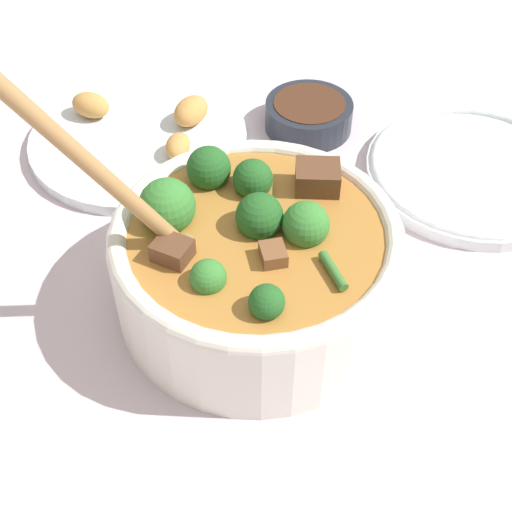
# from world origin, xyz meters

# --- Properties ---
(ground_plane) EXTENTS (4.00, 4.00, 0.00)m
(ground_plane) POSITION_xyz_m (0.00, 0.00, 0.00)
(ground_plane) COLOR silver
(stew_bowl) EXTENTS (0.22, 0.26, 0.26)m
(stew_bowl) POSITION_xyz_m (-0.00, -0.00, 0.05)
(stew_bowl) COLOR white
(stew_bowl) RESTS_ON ground_plane
(condiment_bowl) EXTENTS (0.09, 0.09, 0.03)m
(condiment_bowl) POSITION_xyz_m (-0.25, -0.03, 0.02)
(condiment_bowl) COLOR #232833
(condiment_bowl) RESTS_ON ground_plane
(empty_plate) EXTENTS (0.21, 0.21, 0.02)m
(empty_plate) POSITION_xyz_m (-0.22, 0.14, 0.01)
(empty_plate) COLOR white
(empty_plate) RESTS_ON ground_plane
(food_plate) EXTENTS (0.22, 0.22, 0.04)m
(food_plate) POSITION_xyz_m (-0.16, -0.19, 0.01)
(food_plate) COLOR white
(food_plate) RESTS_ON ground_plane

